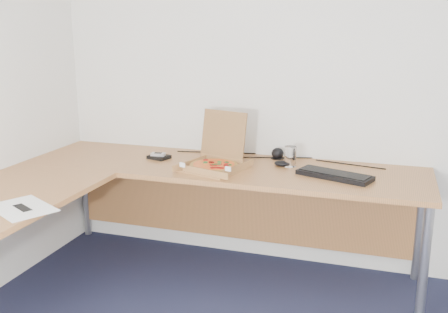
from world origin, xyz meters
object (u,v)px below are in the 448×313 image
(wallet, at_px, (159,157))
(desk, at_px, (145,184))
(pizza_box, at_px, (215,163))
(drinking_glass, at_px, (290,156))
(keyboard, at_px, (335,175))

(wallet, bearing_deg, desk, -58.53)
(pizza_box, distance_m, wallet, 0.45)
(desk, relative_size, drinking_glass, 19.62)
(desk, distance_m, pizza_box, 0.46)
(keyboard, bearing_deg, drinking_glass, 170.12)
(drinking_glass, height_order, wallet, drinking_glass)
(desk, xyz_separation_m, keyboard, (1.02, 0.37, 0.04))
(drinking_glass, distance_m, wallet, 0.86)
(desk, height_order, pizza_box, pizza_box)
(desk, height_order, wallet, wallet)
(drinking_glass, relative_size, wallet, 1.01)
(desk, xyz_separation_m, drinking_glass, (0.73, 0.53, 0.09))
(desk, bearing_deg, wallet, 105.14)
(drinking_glass, bearing_deg, wallet, -175.39)
(keyboard, xyz_separation_m, wallet, (-1.15, 0.09, -0.00))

